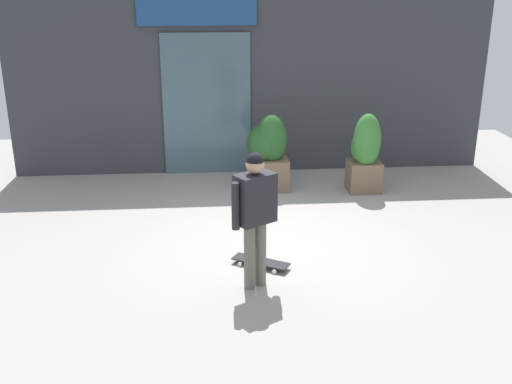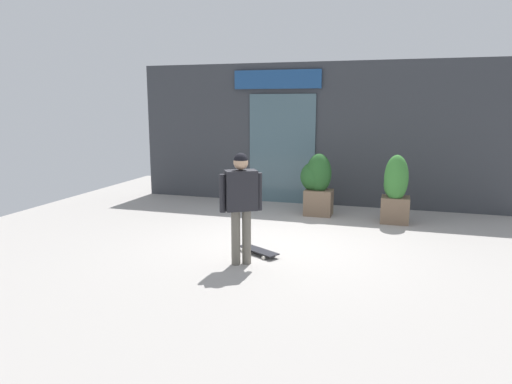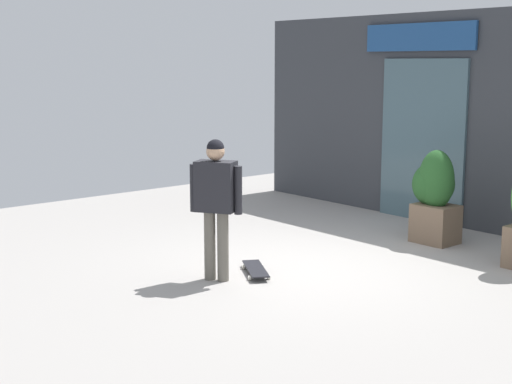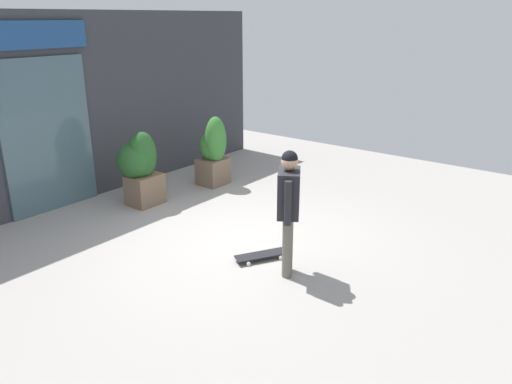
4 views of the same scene
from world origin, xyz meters
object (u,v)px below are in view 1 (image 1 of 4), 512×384
at_px(planter_box_left, 365,154).
at_px(planter_box_right, 269,150).
at_px(skateboard, 261,262).
at_px(skateboarder, 255,207).

height_order(planter_box_left, planter_box_right, planter_box_left).
relative_size(skateboard, planter_box_right, 0.57).
height_order(skateboard, planter_box_right, planter_box_right).
bearing_deg(planter_box_right, skateboard, -97.62).
relative_size(skateboard, planter_box_left, 0.55).
distance_m(skateboard, planter_box_left, 3.36).
bearing_deg(planter_box_right, skateboarder, -98.35).
xyz_separation_m(skateboarder, skateboard, (0.11, 0.49, -0.93)).
bearing_deg(planter_box_left, skateboard, -126.59).
relative_size(skateboarder, skateboard, 2.21).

